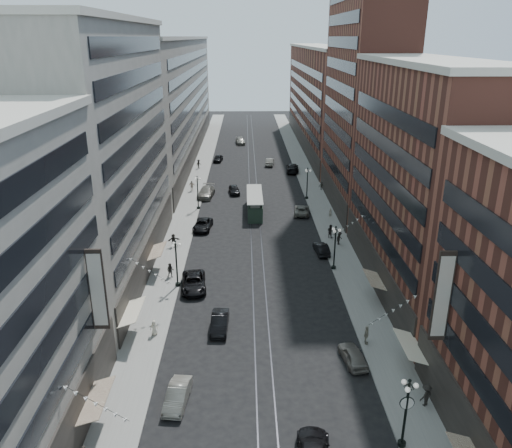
{
  "coord_description": "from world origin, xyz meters",
  "views": [
    {
      "loc": [
        -1.43,
        -22.59,
        26.58
      ],
      "look_at": [
        -0.18,
        34.7,
        5.0
      ],
      "focal_mm": 35.0,
      "sensor_mm": 36.0,
      "label": 1
    }
  ],
  "objects": [
    {
      "name": "sidewalk_east",
      "position": [
        11.0,
        70.0,
        0.07
      ],
      "size": [
        4.0,
        180.0,
        0.15
      ],
      "primitive_type": "cube",
      "color": "gray",
      "rests_on": "ground"
    },
    {
      "name": "building_west_mid",
      "position": [
        -17.0,
        33.0,
        14.0
      ],
      "size": [
        8.0,
        36.0,
        28.0
      ],
      "primitive_type": "cube",
      "color": "gray",
      "rests_on": "ground"
    },
    {
      "name": "pedestrian_8",
      "position": [
        11.7,
        50.18,
        0.94
      ],
      "size": [
        0.66,
        0.52,
        1.57
      ],
      "primitive_type": "imported",
      "rotation": [
        0.0,
        0.0,
        3.43
      ],
      "color": "#A79F8B",
      "rests_on": "sidewalk_east"
    },
    {
      "name": "car_5",
      "position": [
        -4.03,
        19.11,
        0.75
      ],
      "size": [
        1.74,
        4.61,
        1.5
      ],
      "primitive_type": "imported",
      "rotation": [
        0.0,
        0.0,
        -0.03
      ],
      "color": "black",
      "rests_on": "ground"
    },
    {
      "name": "pedestrian_7",
      "position": [
        10.37,
        42.02,
        1.1
      ],
      "size": [
        1.04,
        0.99,
        1.91
      ],
      "primitive_type": "imported",
      "rotation": [
        0.0,
        0.0,
        2.43
      ],
      "color": "black",
      "rests_on": "sidewalk_east"
    },
    {
      "name": "car_7",
      "position": [
        -7.76,
        45.88,
        0.72
      ],
      "size": [
        2.9,
        5.42,
        1.45
      ],
      "primitive_type": "imported",
      "rotation": [
        0.0,
        0.0,
        -0.1
      ],
      "color": "black",
      "rests_on": "ground"
    },
    {
      "name": "car_14",
      "position": [
        3.96,
        84.66,
        0.77
      ],
      "size": [
        2.22,
        4.87,
        1.55
      ],
      "primitive_type": "imported",
      "rotation": [
        0.0,
        0.0,
        3.01
      ],
      "color": "gray",
      "rests_on": "ground"
    },
    {
      "name": "lamppost_sw_mid",
      "position": [
        -9.2,
        55.0,
        3.1
      ],
      "size": [
        1.03,
        1.14,
        5.52
      ],
      "color": "black",
      "rests_on": "sidewalk_west"
    },
    {
      "name": "rail_west",
      "position": [
        -0.7,
        70.0,
        0.01
      ],
      "size": [
        0.12,
        180.0,
        0.02
      ],
      "primitive_type": "cube",
      "color": "#2D2D33",
      "rests_on": "ground"
    },
    {
      "name": "pedestrian_4",
      "position": [
        9.5,
        16.18,
        1.06
      ],
      "size": [
        0.72,
        1.15,
        1.83
      ],
      "primitive_type": "imported",
      "rotation": [
        0.0,
        0.0,
        1.34
      ],
      "color": "gray",
      "rests_on": "sidewalk_east"
    },
    {
      "name": "sidewalk_west",
      "position": [
        -11.0,
        70.0,
        0.07
      ],
      "size": [
        4.0,
        180.0,
        0.15
      ],
      "primitive_type": "cube",
      "color": "gray",
      "rests_on": "ground"
    },
    {
      "name": "car_4",
      "position": [
        7.76,
        13.59,
        0.71
      ],
      "size": [
        2.23,
        4.35,
        1.42
      ],
      "primitive_type": "imported",
      "rotation": [
        0.0,
        0.0,
        3.28
      ],
      "color": "slate",
      "rests_on": "ground"
    },
    {
      "name": "building_east_tower",
      "position": [
        17.0,
        56.0,
        21.0
      ],
      "size": [
        8.0,
        26.0,
        42.0
      ],
      "primitive_type": "cube",
      "color": "brown",
      "rests_on": "ground"
    },
    {
      "name": "pedestrian_extra_2",
      "position": [
        11.17,
        39.47,
        1.07
      ],
      "size": [
        1.16,
        1.2,
        1.83
      ],
      "primitive_type": "imported",
      "rotation": [
        0.0,
        0.0,
        0.82
      ],
      "color": "black",
      "rests_on": "sidewalk_east"
    },
    {
      "name": "ground",
      "position": [
        0.0,
        60.0,
        0.0
      ],
      "size": [
        220.0,
        220.0,
        0.0
      ],
      "primitive_type": "plane",
      "color": "black",
      "rests_on": "ground"
    },
    {
      "name": "building_west_far",
      "position": [
        -17.0,
        96.0,
        13.0
      ],
      "size": [
        8.0,
        90.0,
        26.0
      ],
      "primitive_type": "cube",
      "color": "gray",
      "rests_on": "ground"
    },
    {
      "name": "car_9",
      "position": [
        -7.61,
        88.38,
        0.74
      ],
      "size": [
        2.3,
        4.51,
        1.47
      ],
      "primitive_type": "imported",
      "rotation": [
        0.0,
        0.0,
        -0.14
      ],
      "color": "black",
      "rests_on": "ground"
    },
    {
      "name": "lamppost_se_mid",
      "position": [
        9.2,
        60.0,
        3.1
      ],
      "size": [
        1.03,
        1.14,
        5.52
      ],
      "color": "black",
      "rests_on": "sidewalk_east"
    },
    {
      "name": "pedestrian_5",
      "position": [
        -11.14,
        39.35,
        1.03
      ],
      "size": [
        1.69,
        1.06,
        1.76
      ],
      "primitive_type": "imported",
      "rotation": [
        0.0,
        0.0,
        0.39
      ],
      "color": "black",
      "rests_on": "sidewalk_west"
    },
    {
      "name": "building_east_far",
      "position": [
        17.0,
        105.0,
        12.0
      ],
      "size": [
        8.0,
        72.0,
        24.0
      ],
      "primitive_type": "cube",
      "color": "brown",
      "rests_on": "ground"
    },
    {
      "name": "lamppost_se_far",
      "position": [
        9.2,
        32.0,
        3.1
      ],
      "size": [
        1.03,
        1.14,
        5.52
      ],
      "color": "black",
      "rests_on": "sidewalk_east"
    },
    {
      "name": "lamppost_se_near",
      "position": [
        9.2,
        4.0,
        3.22
      ],
      "size": [
        1.08,
        1.14,
        5.52
      ],
      "color": "black",
      "rests_on": "sidewalk_east"
    },
    {
      "name": "pedestrian_6",
      "position": [
        -11.2,
        64.96,
        1.12
      ],
      "size": [
        1.17,
        0.6,
        1.94
      ],
      "primitive_type": "imported",
      "rotation": [
        0.0,
        0.0,
        3.06
      ],
      "color": "#BCAD9C",
      "rests_on": "sidewalk_west"
    },
    {
      "name": "car_12",
      "position": [
        8.4,
        78.78,
        0.89
      ],
      "size": [
        2.93,
        6.32,
        1.79
      ],
      "primitive_type": "imported",
      "rotation": [
        0.0,
        0.0,
        3.07
      ],
      "color": "black",
      "rests_on": "ground"
    },
    {
      "name": "rail_east",
      "position": [
        0.7,
        70.0,
        0.01
      ],
      "size": [
        0.12,
        180.0,
        0.02
      ],
      "primitive_type": "cube",
      "color": "#2D2D33",
      "rests_on": "ground"
    },
    {
      "name": "car_10",
      "position": [
        8.4,
        36.84,
        0.69
      ],
      "size": [
        1.86,
        4.3,
        1.38
      ],
      "primitive_type": "imported",
      "rotation": [
        0.0,
        0.0,
        3.24
      ],
      "color": "black",
      "rests_on": "ground"
    },
    {
      "name": "pedestrian_2",
      "position": [
        -10.28,
        30.09,
        1.03
      ],
      "size": [
        0.88,
        0.52,
        1.76
      ],
      "primitive_type": "imported",
      "rotation": [
        0.0,
        0.0,
        -0.07
      ],
      "color": "black",
      "rests_on": "sidewalk_west"
    },
    {
      "name": "car_extra_0",
      "position": [
        -2.73,
        107.97,
        0.78
      ],
      "size": [
        2.83,
        5.62,
        1.57
      ],
      "primitive_type": "imported",
      "rotation": [
        0.0,
        0.0,
        0.12
      ],
      "color": "slate",
      "rests_on": "ground"
    },
    {
      "name": "car_2",
      "position": [
        -7.31,
        27.42,
        0.79
      ],
      "size": [
        3.21,
        5.95,
        1.58
      ],
      "primitive_type": "imported",
      "rotation": [
        0.0,
        0.0,
        0.1
      ],
      "color": "black",
      "rests_on": "ground"
    },
    {
      "name": "pedestrian_9",
      "position": [
        12.5,
        65.12,
        0.94
      ],
      "size": [
        1.05,
        0.51,
        1.58
      ],
      "primitive_type": "imported",
      "rotation": [
        0.0,
        0.0,
        0.09
      ],
      "color": "black",
      "rests_on": "sidewalk_east"
    },
    {
      "name": "pedestrian_extra_1",
      "position": [
        -11.41,
        81.71,
        1.09
      ],
      "size": [
        1.19,
        1.24,
        1.89
      ],
      "primitive_type": "imported",
      "rotation": [
        0.0,
        0.0,
        0.83
      ],
      "color": "black",
      "rests_on": "sidewalk_west"
    },
    {
      "name": "car_1",
      "position": [
        -6.8,
        8.76,
        0.71
      ],
      "size": [
        1.94,
        4.45,
        1.42
      ],
      "primitive_type": "imported",
      "rotation": [
        0.0,
        0.0,
        -0.1
      ],
      "color": "slate",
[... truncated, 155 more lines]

